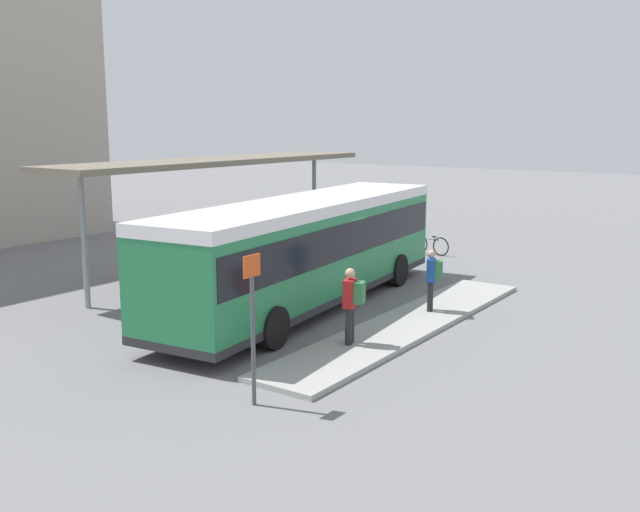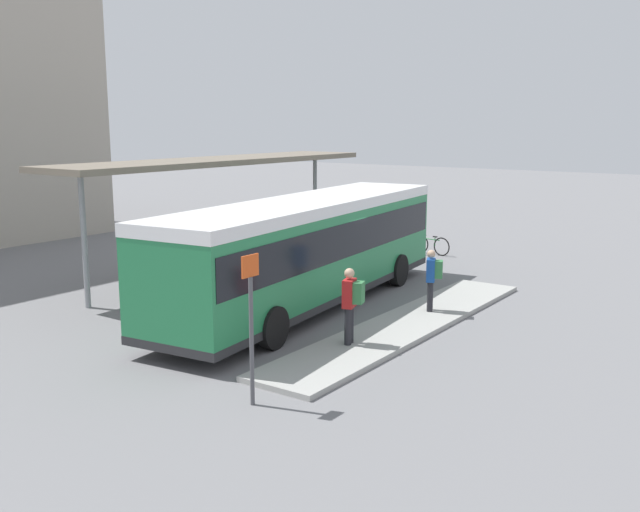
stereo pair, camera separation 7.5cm
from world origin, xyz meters
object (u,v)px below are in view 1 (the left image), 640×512
Objects in this scene: pedestrian_companion at (352,301)px; bicycle_blue at (406,244)px; bicycle_green at (430,245)px; pedestrian_waiting at (432,276)px; bicycle_yellow at (386,242)px; platform_sign at (253,323)px; city_bus at (308,245)px; potted_planter_near_shelter at (290,255)px.

pedestrian_companion is 1.08× the size of bicycle_blue.
pedestrian_waiting is at bearing 124.65° from bicycle_green.
bicycle_yellow is 0.61× the size of platform_sign.
city_bus reaches higher than platform_sign.
potted_planter_near_shelter reaches higher than bicycle_yellow.
city_bus is 4.31× the size of platform_sign.
bicycle_green reaches higher than bicycle_blue.
bicycle_blue is 6.24m from potted_planter_near_shelter.
pedestrian_companion is 1.03× the size of bicycle_green.
potted_planter_near_shelter is (1.60, 6.00, -0.33)m from pedestrian_waiting.
city_bus reaches higher than bicycle_yellow.
bicycle_blue is (8.92, 1.69, -1.42)m from city_bus.
pedestrian_companion is (-3.68, 0.20, 0.06)m from pedestrian_waiting.
city_bus is at bearing 112.48° from bicycle_yellow.
pedestrian_waiting is 1.15× the size of potted_planter_near_shelter.
bicycle_blue is at bearing -172.87° from bicycle_yellow.
pedestrian_companion reaches higher than bicycle_green.
bicycle_blue is 0.58× the size of platform_sign.
pedestrian_waiting is 0.59× the size of platform_sign.
pedestrian_companion is 12.72m from bicycle_yellow.
bicycle_yellow is (-0.01, 0.88, 0.02)m from bicycle_blue.
pedestrian_waiting is 9.09m from bicycle_green.
potted_planter_near_shelter is at bearing 94.55° from bicycle_yellow.
potted_planter_near_shelter is at bearing 81.41° from bicycle_green.
bicycle_yellow is (-0.38, 1.76, -0.00)m from bicycle_green.
platform_sign is (-15.21, -5.90, 1.19)m from bicycle_yellow.
city_bus is at bearing -56.41° from pedestrian_companion.
pedestrian_waiting reaches higher than bicycle_blue.
bicycle_blue is at bearing -84.53° from pedestrian_companion.
city_bus is 6.87× the size of pedestrian_companion.
potted_planter_near_shelter is (2.79, 2.77, -1.03)m from city_bus.
bicycle_green is 0.61× the size of platform_sign.
bicycle_blue is (11.41, 4.72, -0.78)m from pedestrian_companion.
pedestrian_waiting reaches higher than bicycle_green.
bicycle_blue is 1.12× the size of potted_planter_near_shelter.
bicycle_blue is 16.07m from platform_sign.
pedestrian_companion is 0.63× the size of platform_sign.
bicycle_green is at bearing -88.93° from pedestrian_companion.
city_bus reaches higher than bicycle_green.
pedestrian_waiting is 9.19m from bicycle_blue.
platform_sign is (-15.59, -4.15, 1.19)m from bicycle_green.
city_bus is at bearing -135.23° from potted_planter_near_shelter.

